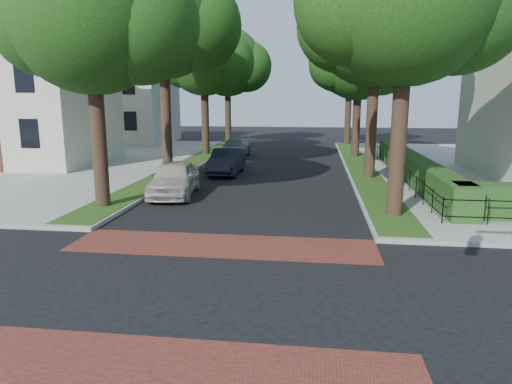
% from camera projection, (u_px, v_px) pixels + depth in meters
% --- Properties ---
extents(ground, '(120.00, 120.00, 0.00)m').
position_uv_depth(ground, '(194.00, 290.00, 10.30)').
color(ground, black).
rests_on(ground, ground).
extents(crosswalk_far, '(9.00, 2.20, 0.01)m').
position_uv_depth(crosswalk_far, '(222.00, 245.00, 13.41)').
color(crosswalk_far, maroon).
rests_on(crosswalk_far, ground).
extents(crosswalk_near, '(9.00, 2.20, 0.01)m').
position_uv_depth(crosswalk_near, '(141.00, 373.00, 7.19)').
color(crosswalk_near, maroon).
rests_on(crosswalk_near, ground).
extents(grass_strip_ne, '(1.60, 29.80, 0.02)m').
position_uv_depth(grass_strip_ne, '(360.00, 166.00, 28.14)').
color(grass_strip_ne, '#204614').
rests_on(grass_strip_ne, sidewalk_ne).
extents(grass_strip_nw, '(1.60, 29.80, 0.02)m').
position_uv_depth(grass_strip_nw, '(190.00, 163.00, 29.50)').
color(grass_strip_nw, '#204614').
rests_on(grass_strip_nw, sidewalk_nw).
extents(tree_right_mid, '(8.25, 7.09, 11.22)m').
position_uv_depth(tree_right_mid, '(378.00, 22.00, 22.79)').
color(tree_right_mid, black).
rests_on(tree_right_mid, sidewalk_ne).
extents(tree_right_far, '(7.25, 6.23, 9.74)m').
position_uv_depth(tree_right_far, '(360.00, 59.00, 31.73)').
color(tree_right_far, black).
rests_on(tree_right_far, sidewalk_ne).
extents(tree_right_back, '(7.50, 6.45, 10.20)m').
position_uv_depth(tree_right_back, '(351.00, 63.00, 40.40)').
color(tree_right_back, black).
rests_on(tree_right_back, sidewalk_ne).
extents(tree_left_near, '(7.50, 6.45, 10.20)m').
position_uv_depth(tree_left_near, '(96.00, 14.00, 16.54)').
color(tree_left_near, black).
rests_on(tree_left_near, sidewalk_nw).
extents(tree_left_mid, '(8.00, 6.88, 11.48)m').
position_uv_depth(tree_left_mid, '(166.00, 19.00, 24.10)').
color(tree_left_mid, black).
rests_on(tree_left_mid, sidewalk_nw).
extents(tree_left_far, '(7.00, 6.02, 9.86)m').
position_uv_depth(tree_left_far, '(206.00, 58.00, 33.06)').
color(tree_left_far, black).
rests_on(tree_left_far, sidewalk_nw).
extents(tree_left_back, '(7.75, 6.66, 10.44)m').
position_uv_depth(tree_left_back, '(229.00, 63.00, 41.77)').
color(tree_left_back, black).
rests_on(tree_left_back, sidewalk_nw).
extents(hedge_main_road, '(1.00, 18.00, 1.20)m').
position_uv_depth(hedge_main_road, '(412.00, 167.00, 23.75)').
color(hedge_main_road, '#153B14').
rests_on(hedge_main_road, sidewalk_ne).
extents(fence_main_road, '(0.06, 18.00, 0.90)m').
position_uv_depth(fence_main_road, '(397.00, 169.00, 23.88)').
color(fence_main_road, black).
rests_on(fence_main_road, sidewalk_ne).
extents(house_left_near, '(10.00, 9.00, 10.14)m').
position_uv_depth(house_left_near, '(27.00, 85.00, 28.71)').
color(house_left_near, beige).
rests_on(house_left_near, sidewalk_nw).
extents(house_left_far, '(10.00, 9.00, 10.14)m').
position_uv_depth(house_left_far, '(120.00, 90.00, 42.31)').
color(house_left_far, beige).
rests_on(house_left_far, sidewalk_nw).
extents(parked_car_front, '(2.29, 4.71, 1.55)m').
position_uv_depth(parked_car_front, '(174.00, 178.00, 20.18)').
color(parked_car_front, beige).
rests_on(parked_car_front, ground).
extents(parked_car_middle, '(1.56, 4.40, 1.45)m').
position_uv_depth(parked_car_middle, '(227.00, 161.00, 26.01)').
color(parked_car_middle, black).
rests_on(parked_car_middle, ground).
extents(parked_car_rear, '(1.89, 4.60, 1.33)m').
position_uv_depth(parked_car_rear, '(235.00, 148.00, 33.52)').
color(parked_car_rear, slate).
rests_on(parked_car_rear, ground).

